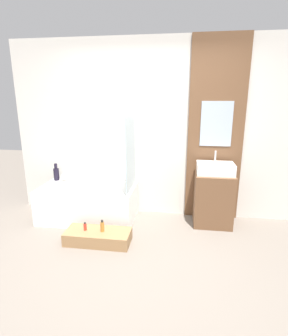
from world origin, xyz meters
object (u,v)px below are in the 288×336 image
object	(u,v)px
sink	(215,168)
bottle_soap_primary	(85,227)
wooden_step_bench	(98,237)
vase_tall_dark	(56,173)
vase_round_light	(64,177)
bathtub	(88,203)
bottle_soap_secondary	(102,226)

from	to	relation	value
sink	bottle_soap_primary	bearing A→B (deg)	-155.60
sink	wooden_step_bench	bearing A→B (deg)	-153.26
sink	vase_tall_dark	size ratio (longest dim) A/B	1.86
vase_round_light	vase_tall_dark	bearing A→B (deg)	174.44
bathtub	sink	bearing A→B (deg)	3.49
wooden_step_bench	vase_tall_dark	xyz separation A→B (m)	(-0.95, 0.89, 0.53)
bathtub	vase_round_light	world-z (taller)	vase_round_light
bottle_soap_primary	vase_tall_dark	bearing A→B (deg)	131.23
bottle_soap_secondary	bottle_soap_primary	bearing A→B (deg)	180.00
bottle_soap_primary	bottle_soap_secondary	world-z (taller)	bottle_soap_secondary
bathtub	bottle_soap_secondary	world-z (taller)	bathtub
vase_tall_dark	vase_round_light	distance (m)	0.14
wooden_step_bench	sink	size ratio (longest dim) A/B	1.63
vase_tall_dark	bottle_soap_secondary	xyz separation A→B (m)	(1.01, -0.89, -0.39)
sink	vase_round_light	xyz separation A→B (m)	(-2.29, 0.14, -0.27)
vase_tall_dark	bottle_soap_secondary	size ratio (longest dim) A/B	1.78
sink	bottle_soap_secondary	world-z (taller)	sink
wooden_step_bench	vase_round_light	xyz separation A→B (m)	(-0.82, 0.88, 0.48)
vase_round_light	bottle_soap_secondary	distance (m)	1.29
vase_round_light	bottle_soap_secondary	size ratio (longest dim) A/B	0.73
bathtub	bottle_soap_primary	distance (m)	0.66
sink	bottle_soap_primary	world-z (taller)	sink
vase_tall_dark	wooden_step_bench	bearing A→B (deg)	-43.38
bathtub	wooden_step_bench	distance (m)	0.74
bottle_soap_secondary	bathtub	bearing A→B (deg)	123.07
wooden_step_bench	bottle_soap_primary	distance (m)	0.21
wooden_step_bench	bottle_soap_primary	world-z (taller)	bottle_soap_primary
sink	vase_tall_dark	distance (m)	2.43
wooden_step_bench	sink	xyz separation A→B (m)	(1.47, 0.74, 0.75)
bathtub	vase_tall_dark	xyz separation A→B (m)	(-0.60, 0.26, 0.36)
wooden_step_bench	bathtub	bearing A→B (deg)	119.00
bathtub	sink	xyz separation A→B (m)	(1.82, 0.11, 0.57)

